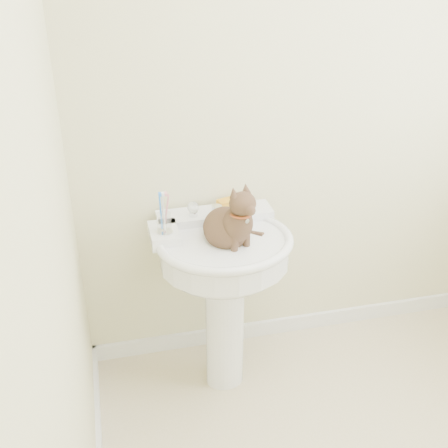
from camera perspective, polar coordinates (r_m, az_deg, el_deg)
wall_back at (r=2.63m, az=8.71°, el=11.22°), size 2.20×0.00×2.50m
wall_left at (r=1.46m, az=-17.13°, el=-4.52°), size 0.00×2.20×2.50m
baseboard_back at (r=3.19m, az=7.19°, el=-9.97°), size 2.20×0.02×0.09m
pedestal_sink at (r=2.50m, az=-0.01°, el=-4.38°), size 0.61×0.60×0.84m
faucet at (r=2.51m, az=-0.74°, el=1.72°), size 0.28×0.12×0.14m
soap_bar at (r=2.62m, az=0.35°, el=2.19°), size 0.10×0.08×0.03m
toothbrush_cup at (r=2.38m, az=-6.09°, el=0.14°), size 0.07×0.07×0.19m
cat at (r=2.37m, az=0.58°, el=-0.11°), size 0.22×0.27×0.40m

